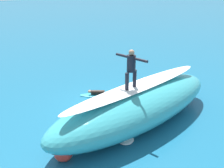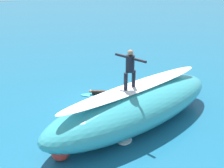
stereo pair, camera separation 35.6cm
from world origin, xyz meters
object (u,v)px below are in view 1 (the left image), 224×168
at_px(surfer_paddling, 100,93).
at_px(buoy_marker, 63,152).
at_px(surfboard_riding, 131,89).
at_px(surfboard_paddling, 98,95).
at_px(surfer_riding, 131,66).

height_order(surfer_paddling, buoy_marker, buoy_marker).
bearing_deg(surfboard_riding, surfer_paddling, -114.83).
height_order(surfboard_paddling, surfer_paddling, surfer_paddling).
bearing_deg(surfboard_paddling, surfboard_riding, 115.47).
bearing_deg(surfer_paddling, surfboard_paddling, -0.00).
distance_m(surfer_riding, surfboard_paddling, 4.71).
distance_m(surfboard_paddling, surfer_paddling, 0.19).
bearing_deg(surfboard_paddling, surfer_paddling, 180.00).
bearing_deg(surfboard_riding, surfer_riding, -18.34).
bearing_deg(buoy_marker, surfer_riding, -166.76).
height_order(surfboard_riding, buoy_marker, surfboard_riding).
distance_m(surfboard_riding, buoy_marker, 3.80).
bearing_deg(surfboard_riding, buoy_marker, -5.10).
height_order(surfboard_riding, surfboard_paddling, surfboard_riding).
bearing_deg(surfer_riding, surfer_paddling, -114.83).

